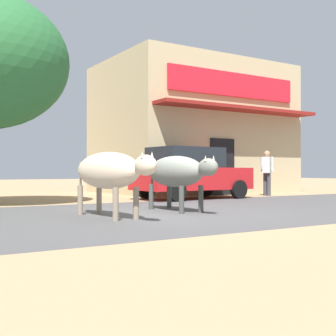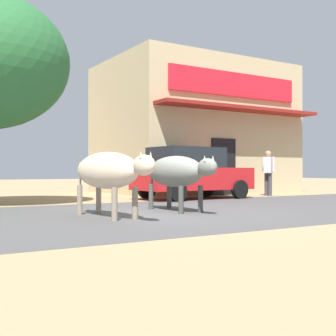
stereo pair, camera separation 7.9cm
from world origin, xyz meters
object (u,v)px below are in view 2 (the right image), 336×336
pedestrian_by_shop (268,169)px  cow_near_brown (108,171)px  parked_hatchback_car (191,173)px  cow_far_dark (176,172)px

pedestrian_by_shop → cow_near_brown: bearing=-153.5°
parked_hatchback_car → cow_far_dark: 4.51m
parked_hatchback_car → pedestrian_by_shop: parked_hatchback_car is taller
parked_hatchback_car → cow_far_dark: (-2.83, -3.51, 0.03)m
pedestrian_by_shop → cow_far_dark: bearing=-150.2°
cow_near_brown → pedestrian_by_shop: size_ratio=1.75×
cow_far_dark → pedestrian_by_shop: bearing=29.8°
cow_near_brown → pedestrian_by_shop: pedestrian_by_shop is taller
cow_far_dark → pedestrian_by_shop: 7.21m
cow_far_dark → pedestrian_by_shop: (6.26, 3.58, 0.08)m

